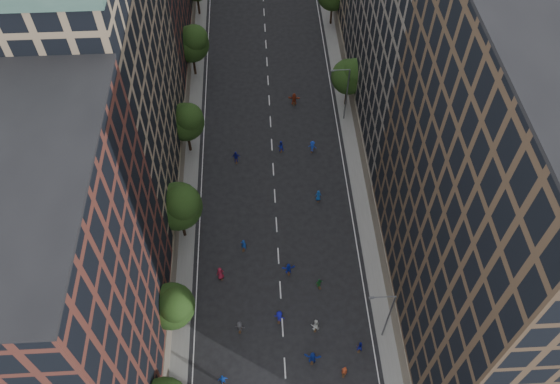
{
  "coord_description": "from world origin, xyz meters",
  "views": [
    {
      "loc": [
        -1.57,
        -11.28,
        55.57
      ],
      "look_at": [
        0.62,
        30.52,
        2.0
      ],
      "focal_mm": 35.0,
      "sensor_mm": 36.0,
      "label": 1
    }
  ],
  "objects": [
    {
      "name": "skater_11",
      "position": [
        1.05,
        20.2,
        0.84
      ],
      "size": [
        1.6,
        0.64,
        1.68
      ],
      "primitive_type": "imported",
      "rotation": [
        0.0,
        0.0,
        3.23
      ],
      "color": "#1528AE",
      "rests_on": "ground"
    },
    {
      "name": "skater_3",
      "position": [
        -0.3,
        14.3,
        0.89
      ],
      "size": [
        1.3,
        0.99,
        1.79
      ],
      "primitive_type": "imported",
      "rotation": [
        0.0,
        0.0,
        2.83
      ],
      "color": "#121392",
      "rests_on": "ground"
    },
    {
      "name": "skater_14",
      "position": [
        1.16,
        39.32,
        0.87
      ],
      "size": [
        0.88,
        0.71,
        1.73
      ],
      "primitive_type": "imported",
      "rotation": [
        0.0,
        0.0,
        3.21
      ],
      "color": "#1522AB",
      "rests_on": "ground"
    },
    {
      "name": "skater_2",
      "position": [
        7.88,
        10.59,
        0.76
      ],
      "size": [
        0.81,
        0.67,
        1.51
      ],
      "primitive_type": "imported",
      "rotation": [
        0.0,
        0.0,
        3.0
      ],
      "color": "#131B9F",
      "rests_on": "ground"
    },
    {
      "name": "skater_10",
      "position": [
        4.4,
        18.2,
        0.78
      ],
      "size": [
        0.98,
        0.67,
        1.55
      ],
      "primitive_type": "imported",
      "rotation": [
        0.0,
        0.0,
        3.5
      ],
      "color": "#216E32",
      "rests_on": "ground"
    },
    {
      "name": "skater_13",
      "position": [
        -4.05,
        23.66,
        0.92
      ],
      "size": [
        0.77,
        0.61,
        1.84
      ],
      "primitive_type": "imported",
      "rotation": [
        0.0,
        0.0,
        2.85
      ],
      "color": "#123A96",
      "rests_on": "ground"
    },
    {
      "name": "sidewalk_left",
      "position": [
        -12.0,
        47.5,
        0.07
      ],
      "size": [
        4.0,
        105.0,
        0.15
      ],
      "primitive_type": "cube",
      "color": "slate",
      "rests_on": "ground"
    },
    {
      "name": "skater_12",
      "position": [
        5.49,
        30.57,
        0.84
      ],
      "size": [
        0.85,
        0.57,
        1.69
      ],
      "primitive_type": "imported",
      "rotation": [
        0.0,
        0.0,
        3.1
      ],
      "color": "#124599",
      "rests_on": "ground"
    },
    {
      "name": "bldg_right_b",
      "position": [
        19.0,
        44.0,
        16.5
      ],
      "size": [
        14.0,
        28.0,
        33.0
      ],
      "primitive_type": "cube",
      "color": "#6C6459",
      "rests_on": "ground"
    },
    {
      "name": "bldg_left_a",
      "position": [
        -19.0,
        11.0,
        15.0
      ],
      "size": [
        14.0,
        22.0,
        30.0
      ],
      "primitive_type": "cube",
      "color": "#542820",
      "rests_on": "ground"
    },
    {
      "name": "skater_15",
      "position": [
        5.48,
        39.01,
        0.89
      ],
      "size": [
        1.3,
        1.0,
        1.78
      ],
      "primitive_type": "imported",
      "rotation": [
        0.0,
        0.0,
        2.8
      ],
      "color": "#1638B6",
      "rests_on": "ground"
    },
    {
      "name": "sidewalk_right",
      "position": [
        12.0,
        47.5,
        0.07
      ],
      "size": [
        4.0,
        105.0,
        0.15
      ],
      "primitive_type": "cube",
      "color": "slate",
      "rests_on": "ground"
    },
    {
      "name": "skater_6",
      "position": [
        -6.74,
        19.94,
        0.96
      ],
      "size": [
        1.11,
        0.95,
        1.92
      ],
      "primitive_type": "imported",
      "rotation": [
        0.0,
        0.0,
        3.58
      ],
      "color": "maroon",
      "rests_on": "ground"
    },
    {
      "name": "tree_left_2",
      "position": [
        -10.99,
        25.83,
        6.36
      ],
      "size": [
        5.6,
        5.6,
        9.45
      ],
      "color": "black",
      "rests_on": "ground"
    },
    {
      "name": "bldg_left_b",
      "position": [
        -19.0,
        35.0,
        17.0
      ],
      "size": [
        14.0,
        26.0,
        34.0
      ],
      "primitive_type": "cube",
      "color": "#917A5E",
      "rests_on": "ground"
    },
    {
      "name": "ground",
      "position": [
        0.0,
        40.0,
        0.0
      ],
      "size": [
        240.0,
        240.0,
        0.0
      ],
      "primitive_type": "plane",
      "color": "black",
      "rests_on": "ground"
    },
    {
      "name": "skater_17",
      "position": [
        3.63,
        48.51,
        0.96
      ],
      "size": [
        1.83,
        0.77,
        1.92
      ],
      "primitive_type": "imported",
      "rotation": [
        0.0,
        0.0,
        3.02
      ],
      "color": "maroon",
      "rests_on": "ground"
    },
    {
      "name": "tree_right_a",
      "position": [
        11.38,
        47.85,
        5.63
      ],
      "size": [
        5.0,
        5.0,
        8.39
      ],
      "color": "black",
      "rests_on": "ground"
    },
    {
      "name": "skater_8",
      "position": [
        3.47,
        13.12,
        0.94
      ],
      "size": [
        0.93,
        0.74,
        1.87
      ],
      "primitive_type": "imported",
      "rotation": [
        0.0,
        0.0,
        3.11
      ],
      "color": "white",
      "rests_on": "ground"
    },
    {
      "name": "bldg_right_a",
      "position": [
        19.0,
        15.0,
        18.0
      ],
      "size": [
        14.0,
        30.0,
        36.0
      ],
      "primitive_type": "cube",
      "color": "#4D3A29",
      "rests_on": "ground"
    },
    {
      "name": "skater_9",
      "position": [
        -4.58,
        13.4,
        0.81
      ],
      "size": [
        1.15,
        0.8,
        1.62
      ],
      "primitive_type": "imported",
      "rotation": [
        0.0,
        0.0,
        2.94
      ],
      "color": "#38383C",
      "rests_on": "ground"
    },
    {
      "name": "skater_7",
      "position": [
        5.99,
        8.06,
        0.87
      ],
      "size": [
        0.73,
        0.57,
        1.74
      ],
      "primitive_type": "imported",
      "rotation": [
        0.0,
        0.0,
        2.87
      ],
      "color": "#9B3619",
      "rests_on": "ground"
    },
    {
      "name": "tree_left_4",
      "position": [
        -11.0,
        55.84,
        6.1
      ],
      "size": [
        5.4,
        5.4,
        9.08
      ],
      "color": "black",
      "rests_on": "ground"
    },
    {
      "name": "tree_left_3",
      "position": [
        -11.02,
        39.85,
        5.82
      ],
      "size": [
        5.0,
        5.0,
        8.58
      ],
      "color": "black",
      "rests_on": "ground"
    },
    {
      "name": "streetlamp_near",
      "position": [
        10.37,
        12.0,
        5.17
      ],
      "size": [
        2.64,
        0.22,
        9.06
      ],
      "color": "#595B60",
      "rests_on": "ground"
    },
    {
      "name": "tree_left_1",
      "position": [
        -11.02,
        13.86,
        5.55
      ],
      "size": [
        4.8,
        4.8,
        8.21
      ],
      "color": "black",
      "rests_on": "ground"
    },
    {
      "name": "skater_5",
      "position": [
        2.86,
        9.56,
        0.97
      ],
      "size": [
        1.88,
        0.89,
        1.94
      ],
      "primitive_type": "imported",
      "rotation": [
        0.0,
        0.0,
        2.96
      ],
      "color": "navy",
      "rests_on": "ground"
    },
    {
      "name": "skater_16",
      "position": [
        -4.9,
        37.56,
        0.94
      ],
      "size": [
        1.12,
        0.49,
        1.88
      ],
      "primitive_type": "imported",
      "rotation": [
        0.0,
        0.0,
        3.11
      ],
      "color": "#111690",
      "rests_on": "ground"
    },
    {
      "name": "streetlamp_far",
      "position": [
        10.37,
        45.0,
        5.17
      ],
      "size": [
        2.64,
        0.22,
        9.06
      ],
      "color": "#595B60",
      "rests_on": "ground"
    },
    {
      "name": "skater_4",
      "position": [
        -6.31,
        7.81,
        0.88
      ],
      "size": [
        1.08,
        0.58,
        1.75
      ],
      "primitive_type": "imported",
      "rotation": [
        0.0,
        0.0,
        3.29
      ],
      "color": "#1648B9",
      "rests_on": "ground"
    }
  ]
}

